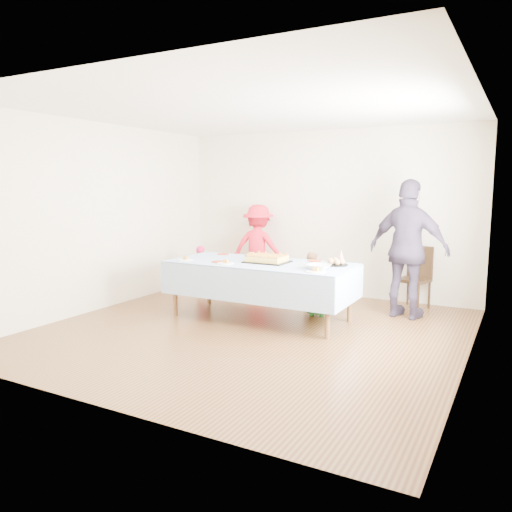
{
  "coord_description": "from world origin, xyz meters",
  "views": [
    {
      "loc": [
        2.94,
        -5.31,
        1.81
      ],
      "look_at": [
        -0.1,
        0.3,
        0.9
      ],
      "focal_mm": 35.0,
      "sensor_mm": 36.0,
      "label": 1
    }
  ],
  "objects": [
    {
      "name": "plate_white_mid",
      "position": [
        -0.51,
        0.21,
        0.79
      ],
      "size": [
        0.22,
        0.22,
        0.01
      ],
      "primitive_type": "cylinder",
      "color": "white",
      "rests_on": "party_table"
    },
    {
      "name": "dining_chair",
      "position": [
        1.57,
        2.2,
        0.51
      ],
      "size": [
        0.5,
        0.5,
        0.92
      ],
      "rotation": [
        0.0,
        0.0,
        -0.29
      ],
      "color": "black",
      "rests_on": "ground"
    },
    {
      "name": "party_hat",
      "position": [
        0.8,
        1.0,
        0.87
      ],
      "size": [
        0.11,
        0.11,
        0.18
      ],
      "primitive_type": "cone",
      "color": "silver",
      "rests_on": "party_table"
    },
    {
      "name": "room_walls",
      "position": [
        0.05,
        0.0,
        1.77
      ],
      "size": [
        5.04,
        5.04,
        2.72
      ],
      "color": "beige",
      "rests_on": "ground"
    },
    {
      "name": "plate_white_right",
      "position": [
        0.77,
        0.19,
        0.79
      ],
      "size": [
        0.24,
        0.24,
        0.01
      ],
      "primitive_type": "cylinder",
      "color": "white",
      "rests_on": "party_table"
    },
    {
      "name": "plate_red_far_a",
      "position": [
        -1.02,
        0.96,
        0.79
      ],
      "size": [
        0.17,
        0.17,
        0.01
      ],
      "primitive_type": "cylinder",
      "color": "#B52B0D",
      "rests_on": "party_table"
    },
    {
      "name": "adult_right",
      "position": [
        1.57,
        1.56,
        0.95
      ],
      "size": [
        1.18,
        0.67,
        1.89
      ],
      "primitive_type": "imported",
      "rotation": [
        0.0,
        0.0,
        2.94
      ],
      "color": "#332A3A",
      "rests_on": "ground"
    },
    {
      "name": "toddler_left",
      "position": [
        -1.74,
        1.43,
        0.41
      ],
      "size": [
        0.34,
        0.27,
        0.82
      ],
      "primitive_type": "imported",
      "rotation": [
        0.0,
        0.0,
        2.86
      ],
      "color": "#D01A54",
      "rests_on": "ground"
    },
    {
      "name": "toddler_right",
      "position": [
        0.14,
        1.59,
        0.41
      ],
      "size": [
        0.4,
        0.31,
        0.82
      ],
      "primitive_type": "imported",
      "rotation": [
        0.0,
        0.0,
        3.15
      ],
      "color": "tan",
      "rests_on": "ground"
    },
    {
      "name": "party_table",
      "position": [
        -0.17,
        0.55,
        0.72
      ],
      "size": [
        2.5,
        1.1,
        0.78
      ],
      "color": "brown",
      "rests_on": "ground"
    },
    {
      "name": "birthday_cake",
      "position": [
        -0.08,
        0.58,
        0.83
      ],
      "size": [
        0.56,
        0.43,
        0.1
      ],
      "color": "black",
      "rests_on": "party_table"
    },
    {
      "name": "plate_white_left",
      "position": [
        -1.15,
        0.2,
        0.79
      ],
      "size": [
        0.21,
        0.21,
        0.01
      ],
      "primitive_type": "cylinder",
      "color": "white",
      "rests_on": "party_table"
    },
    {
      "name": "plate_red_near",
      "position": [
        -0.68,
        0.29,
        0.79
      ],
      "size": [
        0.17,
        0.17,
        0.01
      ],
      "primitive_type": "cylinder",
      "color": "#B52B0D",
      "rests_on": "party_table"
    },
    {
      "name": "punch_bowl",
      "position": [
        0.75,
        0.34,
        0.82
      ],
      "size": [
        0.29,
        0.29,
        0.07
      ],
      "primitive_type": "imported",
      "color": "silver",
      "rests_on": "party_table"
    },
    {
      "name": "plate_red_far_c",
      "position": [
        -0.11,
        0.92,
        0.79
      ],
      "size": [
        0.19,
        0.19,
        0.01
      ],
      "primitive_type": "cylinder",
      "color": "#B52B0D",
      "rests_on": "party_table"
    },
    {
      "name": "adult_left",
      "position": [
        -1.09,
        2.2,
        0.74
      ],
      "size": [
        1.01,
        0.65,
        1.48
      ],
      "primitive_type": "imported",
      "rotation": [
        0.0,
        0.0,
        3.25
      ],
      "color": "red",
      "rests_on": "ground"
    },
    {
      "name": "ground",
      "position": [
        0.0,
        0.0,
        0.0
      ],
      "size": [
        5.0,
        5.0,
        0.0
      ],
      "primitive_type": "plane",
      "color": "#4A2415",
      "rests_on": "ground"
    },
    {
      "name": "plate_red_far_d",
      "position": [
        0.43,
        0.99,
        0.79
      ],
      "size": [
        0.19,
        0.19,
        0.01
      ],
      "primitive_type": "cylinder",
      "color": "#B52B0D",
      "rests_on": "party_table"
    },
    {
      "name": "plate_red_far_b",
      "position": [
        -0.55,
        0.99,
        0.79
      ],
      "size": [
        0.19,
        0.19,
        0.01
      ],
      "primitive_type": "cylinder",
      "color": "#B52B0D",
      "rests_on": "party_table"
    },
    {
      "name": "toddler_mid",
      "position": [
        0.46,
        1.05,
        0.38
      ],
      "size": [
        0.42,
        0.33,
        0.77
      ],
      "primitive_type": "imported",
      "rotation": [
        0.0,
        0.0,
        3.4
      ],
      "color": "#246923",
      "rests_on": "ground"
    },
    {
      "name": "fork_pile",
      "position": [
        0.53,
        0.39,
        0.81
      ],
      "size": [
        0.24,
        0.18,
        0.07
      ],
      "primitive_type": null,
      "color": "white",
      "rests_on": "party_table"
    },
    {
      "name": "rolls_tray",
      "position": [
        0.82,
        0.79,
        0.82
      ],
      "size": [
        0.3,
        0.3,
        0.09
      ],
      "color": "black",
      "rests_on": "party_table"
    }
  ]
}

